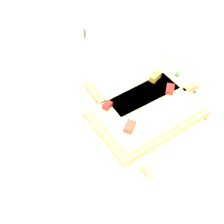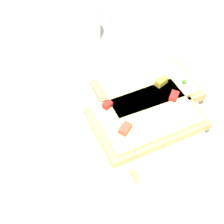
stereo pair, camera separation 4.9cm
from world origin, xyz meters
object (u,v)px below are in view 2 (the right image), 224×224
(plate, at_px, (112,118))
(pizza_slice_main, at_px, (146,117))
(knife, at_px, (94,92))
(drinking_glass, at_px, (81,19))
(fork, at_px, (99,126))
(pizza_slice_corner, at_px, (147,89))

(plate, height_order, pizza_slice_main, pizza_slice_main)
(knife, bearing_deg, plate, -28.25)
(pizza_slice_main, distance_m, drinking_glass, 0.26)
(fork, height_order, knife, knife)
(plate, height_order, drinking_glass, drinking_glass)
(fork, xyz_separation_m, pizza_slice_corner, (-0.09, 0.05, 0.01))
(plate, bearing_deg, drinking_glass, -145.41)
(pizza_slice_corner, bearing_deg, plate, 17.49)
(pizza_slice_main, bearing_deg, drinking_glass, 91.34)
(pizza_slice_corner, distance_m, drinking_glass, 0.21)
(plate, relative_size, pizza_slice_corner, 1.51)
(knife, bearing_deg, pizza_slice_corner, 31.44)
(knife, xyz_separation_m, pizza_slice_main, (0.03, 0.10, 0.01))
(fork, bearing_deg, drinking_glass, 126.53)
(fork, xyz_separation_m, knife, (-0.06, -0.03, 0.00))
(drinking_glass, bearing_deg, pizza_slice_corner, 54.62)
(fork, bearing_deg, pizza_slice_corner, 69.42)
(drinking_glass, bearing_deg, knife, 29.44)
(knife, distance_m, drinking_glass, 0.17)
(pizza_slice_main, relative_size, drinking_glass, 2.17)
(pizza_slice_corner, bearing_deg, knife, -23.25)
(fork, height_order, pizza_slice_main, pizza_slice_main)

